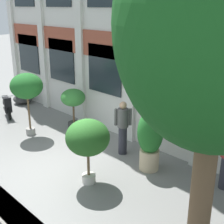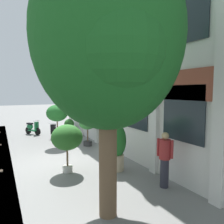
{
  "view_description": "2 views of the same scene",
  "coord_description": "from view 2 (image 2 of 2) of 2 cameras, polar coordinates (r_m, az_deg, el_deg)",
  "views": [
    {
      "loc": [
        6.59,
        -4.44,
        4.4
      ],
      "look_at": [
        1.17,
        0.84,
        1.78
      ],
      "focal_mm": 50.0,
      "sensor_mm": 36.0,
      "label": 1
    },
    {
      "loc": [
        8.62,
        -2.02,
        2.92
      ],
      "look_at": [
        1.3,
        1.78,
        2.13
      ],
      "focal_mm": 35.0,
      "sensor_mm": 36.0,
      "label": 2
    }
  ],
  "objects": [
    {
      "name": "apartment_facade",
      "position": [
        10.11,
        3.37,
        12.76
      ],
      "size": [
        15.69,
        0.64,
        8.45
      ],
      "color": "silver",
      "rests_on": "ground"
    },
    {
      "name": "broadleaf_tree",
      "position": [
        5.03,
        -1.14,
        18.07
      ],
      "size": [
        3.48,
        3.32,
        6.19
      ],
      "color": "brown",
      "rests_on": "ground"
    },
    {
      "name": "ground_plane",
      "position": [
        9.33,
        -13.85,
        -12.91
      ],
      "size": [
        80.0,
        80.0,
        0.0
      ],
      "primitive_type": "plane",
      "color": "slate"
    },
    {
      "name": "potted_plant_low_pan",
      "position": [
        11.81,
        -14.16,
        -0.46
      ],
      "size": [
        1.11,
        1.11,
        2.21
      ],
      "color": "gray",
      "rests_on": "ground"
    },
    {
      "name": "potted_plant_terracotta_small",
      "position": [
        11.69,
        -6.4,
        -3.51
      ],
      "size": [
        0.89,
        0.89,
        1.52
      ],
      "color": "#333333",
      "rests_on": "ground"
    },
    {
      "name": "potted_plant_ribbed_drum",
      "position": [
        8.1,
        1.19,
        -8.67
      ],
      "size": [
        0.71,
        0.71,
        1.74
      ],
      "color": "tan",
      "rests_on": "ground"
    },
    {
      "name": "scooter_near_curb",
      "position": [
        14.37,
        -14.98,
        -4.63
      ],
      "size": [
        1.34,
        0.67,
        0.98
      ],
      "rotation": [
        0.0,
        0.0,
        5.96
      ],
      "color": "black",
      "rests_on": "ground"
    },
    {
      "name": "scooter_second_parked",
      "position": [
        15.69,
        -20.16,
        -3.94
      ],
      "size": [
        1.2,
        0.85,
        0.98
      ],
      "rotation": [
        0.0,
        0.0,
        0.58
      ],
      "color": "black",
      "rests_on": "ground"
    },
    {
      "name": "resident_by_doorway",
      "position": [
        6.91,
        13.61,
        -11.56
      ],
      "size": [
        0.49,
        0.34,
        1.7
      ],
      "rotation": [
        0.0,
        0.0,
        -1.16
      ],
      "color": "#282833",
      "rests_on": "ground"
    },
    {
      "name": "resident_watching_tracks",
      "position": [
        9.21,
        -1.47,
        -7.14
      ],
      "size": [
        0.38,
        0.42,
        1.68
      ],
      "rotation": [
        0.0,
        0.0,
        -0.73
      ],
      "color": "#282833",
      "rests_on": "ground"
    },
    {
      "name": "potted_plant_tall_urn",
      "position": [
        8.0,
        -11.68,
        -6.71
      ],
      "size": [
        1.11,
        1.11,
        1.73
      ],
      "color": "beige",
      "rests_on": "ground"
    },
    {
      "name": "potted_plant_wide_bowl",
      "position": [
        15.78,
        -11.11,
        -3.75
      ],
      "size": [
        0.88,
        0.88,
        0.95
      ],
      "color": "#333333",
      "rests_on": "ground"
    }
  ]
}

